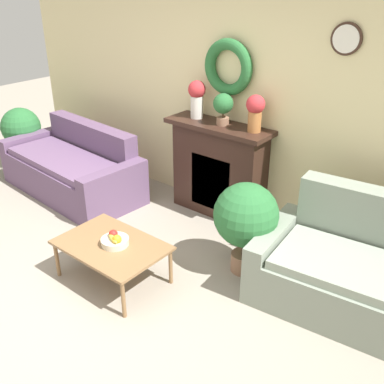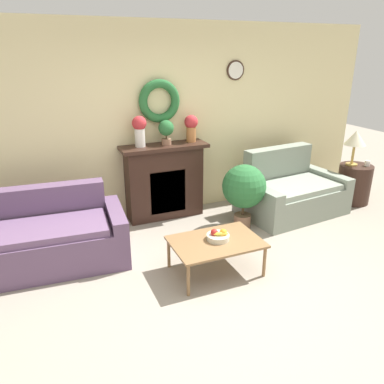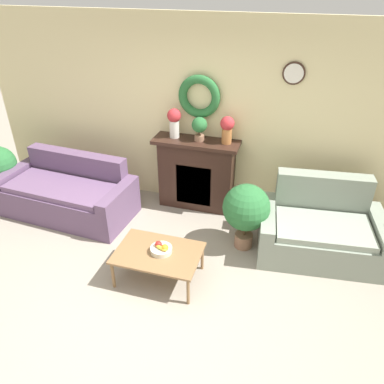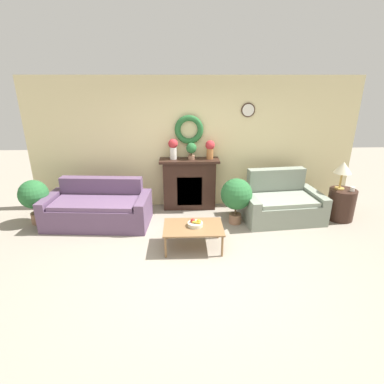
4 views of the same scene
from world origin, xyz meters
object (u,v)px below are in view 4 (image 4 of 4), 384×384
object	(u,v)px
couch_left	(98,209)
vase_on_mantel_right	(210,148)
potted_plant_on_mantel	(191,149)
potted_plant_floor_by_couch	(34,196)
vase_on_mantel_left	(173,147)
fruit_bowl	(196,223)
fireplace	(189,184)
potted_plant_floor_by_loveseat	(236,195)
loveseat_right	(280,203)
coffee_table	(193,228)
table_lamp	(343,168)
mug	(353,189)
side_table_by_loveseat	(341,204)

from	to	relation	value
couch_left	vase_on_mantel_right	distance (m)	2.50
potted_plant_on_mantel	potted_plant_floor_by_couch	world-z (taller)	potted_plant_on_mantel
vase_on_mantel_left	fruit_bowl	bearing A→B (deg)	-76.82
fireplace	potted_plant_floor_by_couch	bearing A→B (deg)	-167.62
potted_plant_floor_by_loveseat	couch_left	bearing A→B (deg)	178.35
fireplace	potted_plant_floor_by_couch	xyz separation A→B (m)	(-2.95, -0.65, 0.01)
loveseat_right	potted_plant_floor_by_couch	distance (m)	4.75
potted_plant_on_mantel	potted_plant_floor_by_couch	bearing A→B (deg)	-168.06
fireplace	coffee_table	size ratio (longest dim) A/B	1.27
potted_plant_floor_by_couch	table_lamp	bearing A→B (deg)	0.38
couch_left	fruit_bowl	world-z (taller)	couch_left
mug	vase_on_mantel_left	size ratio (longest dim) A/B	0.21
vase_on_mantel_left	vase_on_mantel_right	size ratio (longest dim) A/B	1.09
couch_left	mug	bearing A→B (deg)	3.48
fireplace	table_lamp	bearing A→B (deg)	-11.80
table_lamp	potted_plant_floor_by_loveseat	world-z (taller)	table_lamp
vase_on_mantel_right	table_lamp	bearing A→B (deg)	-13.86
mug	loveseat_right	bearing A→B (deg)	172.73
vase_on_mantel_right	potted_plant_floor_by_loveseat	bearing A→B (deg)	-60.56
table_lamp	potted_plant_floor_by_couch	bearing A→B (deg)	-179.62
side_table_by_loveseat	potted_plant_floor_by_couch	size ratio (longest dim) A/B	0.71
loveseat_right	table_lamp	bearing A→B (deg)	-7.42
coffee_table	table_lamp	bearing A→B (deg)	19.70
mug	potted_plant_floor_by_couch	bearing A→B (deg)	179.03
table_lamp	mug	size ratio (longest dim) A/B	6.31
couch_left	potted_plant_floor_by_couch	xyz separation A→B (m)	(-1.19, 0.05, 0.26)
vase_on_mantel_right	loveseat_right	bearing A→B (deg)	-23.28
loveseat_right	vase_on_mantel_right	world-z (taller)	vase_on_mantel_right
loveseat_right	vase_on_mantel_right	size ratio (longest dim) A/B	4.21
fruit_bowl	side_table_by_loveseat	bearing A→B (deg)	18.38
side_table_by_loveseat	mug	world-z (taller)	mug
vase_on_mantel_left	potted_plant_floor_by_couch	xyz separation A→B (m)	(-2.62, -0.65, -0.77)
fireplace	couch_left	world-z (taller)	fireplace
couch_left	vase_on_mantel_right	bearing A→B (deg)	22.00
coffee_table	table_lamp	size ratio (longest dim) A/B	1.78
fireplace	side_table_by_loveseat	bearing A→B (deg)	-12.50
loveseat_right	fruit_bowl	bearing A→B (deg)	-155.04
vase_on_mantel_left	mug	bearing A→B (deg)	-12.45
fireplace	potted_plant_floor_by_loveseat	bearing A→B (deg)	-41.93
coffee_table	potted_plant_floor_by_couch	size ratio (longest dim) A/B	1.11
fruit_bowl	mug	bearing A→B (deg)	16.19
fireplace	coffee_table	xyz separation A→B (m)	(0.02, -1.64, -0.20)
coffee_table	side_table_by_loveseat	distance (m)	3.12
fruit_bowl	vase_on_mantel_right	size ratio (longest dim) A/B	0.65
side_table_by_loveseat	vase_on_mantel_right	xyz separation A→B (m)	(-2.55, 0.67, 1.00)
vase_on_mantel_right	potted_plant_floor_by_loveseat	size ratio (longest dim) A/B	0.42
potted_plant_floor_by_loveseat	mug	bearing A→B (deg)	0.71
loveseat_right	potted_plant_floor_by_loveseat	bearing A→B (deg)	-174.36
mug	potted_plant_on_mantel	xyz separation A→B (m)	(-3.05, 0.73, 0.63)
potted_plant_floor_by_couch	fruit_bowl	bearing A→B (deg)	-18.13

